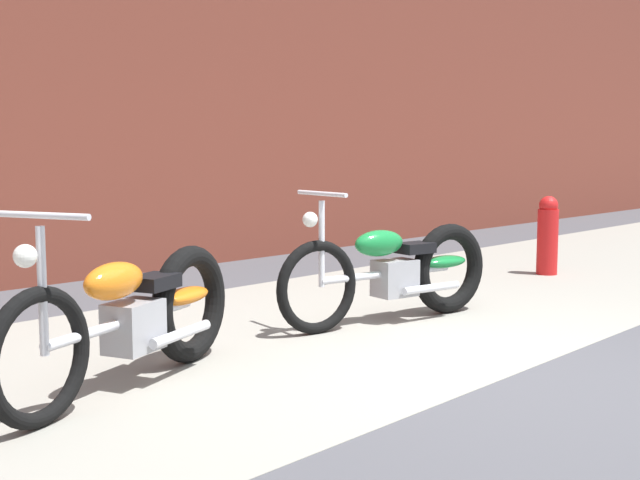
% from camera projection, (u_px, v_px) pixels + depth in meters
% --- Properties ---
extents(ground_plane, '(80.00, 80.00, 0.00)m').
position_uv_depth(ground_plane, '(517.00, 374.00, 4.68)').
color(ground_plane, '#47474C').
extents(sidewalk_slab, '(36.00, 3.50, 0.01)m').
position_uv_depth(sidewalk_slab, '(306.00, 328.00, 5.88)').
color(sidewalk_slab, gray).
rests_on(sidewalk_slab, ground).
extents(brick_building_wall, '(36.00, 0.50, 4.84)m').
position_uv_depth(brick_building_wall, '(61.00, 40.00, 7.97)').
color(brick_building_wall, brown).
rests_on(brick_building_wall, ground).
extents(motorcycle_orange, '(1.92, 0.89, 1.03)m').
position_uv_depth(motorcycle_orange, '(142.00, 314.00, 4.47)').
color(motorcycle_orange, black).
rests_on(motorcycle_orange, ground).
extents(motorcycle_green, '(1.99, 0.70, 1.03)m').
position_uv_depth(motorcycle_green, '(403.00, 270.00, 6.13)').
color(motorcycle_green, black).
rests_on(motorcycle_green, ground).
extents(fire_hydrant, '(0.22, 0.22, 0.84)m').
position_uv_depth(fire_hydrant, '(548.00, 235.00, 8.44)').
color(fire_hydrant, red).
rests_on(fire_hydrant, ground).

